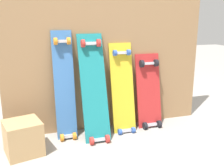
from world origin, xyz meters
TOP-DOWN VIEW (x-y plane):
  - ground_plane at (0.00, 0.00)m, footprint 12.00×12.00m
  - plywood_wall_panel at (0.00, 0.07)m, footprint 1.84×0.04m
  - skateboard_blue at (-0.41, -0.04)m, footprint 0.17×0.21m
  - skateboard_teal at (-0.17, -0.11)m, footprint 0.22×0.35m
  - skateboard_yellow at (0.11, -0.05)m, footprint 0.21×0.24m
  - skateboard_red at (0.37, -0.04)m, footprint 0.23×0.21m
  - wooden_crate at (-0.76, -0.25)m, footprint 0.31×0.31m

SIDE VIEW (x-z plane):
  - ground_plane at x=0.00m, z-range 0.00..0.00m
  - wooden_crate at x=-0.76m, z-range 0.00..0.26m
  - skateboard_red at x=0.37m, z-range -0.06..0.68m
  - skateboard_yellow at x=0.11m, z-range -0.07..0.79m
  - skateboard_teal at x=-0.17m, z-range -0.07..0.87m
  - skateboard_blue at x=-0.41m, z-range -0.07..0.90m
  - plywood_wall_panel at x=0.00m, z-range 0.00..1.79m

